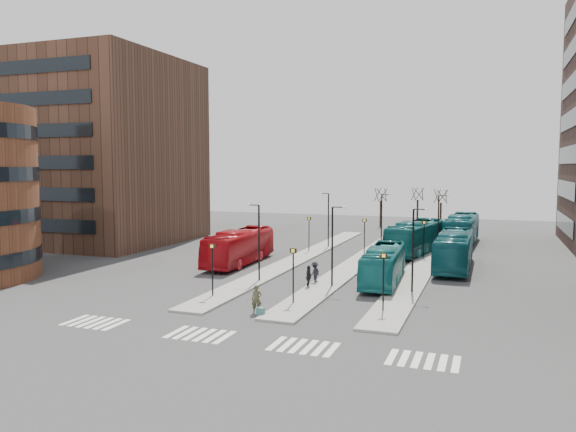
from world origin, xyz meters
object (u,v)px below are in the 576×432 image
(teal_bus_c, at_px, (454,250))
(commuter_b, at_px, (309,277))
(suitcase, at_px, (261,312))
(commuter_a, at_px, (217,264))
(commuter_c, at_px, (315,273))
(teal_bus_b, at_px, (416,237))
(red_bus, at_px, (239,247))
(teal_bus_d, at_px, (462,229))
(traveller, at_px, (257,299))
(teal_bus_a, at_px, (384,265))

(teal_bus_c, distance_m, commuter_b, 15.74)
(suitcase, relative_size, teal_bus_c, 0.04)
(commuter_a, bearing_deg, commuter_c, -178.60)
(teal_bus_b, bearing_deg, teal_bus_c, -50.42)
(suitcase, xyz_separation_m, commuter_c, (0.26, 10.35, 0.60))
(red_bus, distance_m, commuter_c, 11.21)
(suitcase, distance_m, teal_bus_d, 38.84)
(teal_bus_c, bearing_deg, traveller, -117.67)
(red_bus, bearing_deg, teal_bus_a, -17.58)
(teal_bus_b, bearing_deg, commuter_a, -119.92)
(commuter_c, bearing_deg, teal_bus_d, 178.00)
(teal_bus_d, height_order, commuter_c, teal_bus_d)
(commuter_c, bearing_deg, teal_bus_c, 154.16)
(teal_bus_b, relative_size, commuter_a, 6.95)
(commuter_c, bearing_deg, commuter_a, -77.09)
(teal_bus_b, distance_m, commuter_a, 22.55)
(suitcase, bearing_deg, teal_bus_d, 82.65)
(suitcase, height_order, teal_bus_c, teal_bus_c)
(commuter_b, bearing_deg, commuter_c, -0.79)
(teal_bus_c, height_order, teal_bus_d, teal_bus_d)
(teal_bus_d, relative_size, commuter_b, 7.20)
(teal_bus_a, xyz_separation_m, commuter_b, (-4.92, -4.02, -0.58))
(teal_bus_c, height_order, commuter_a, teal_bus_c)
(red_bus, xyz_separation_m, commuter_a, (0.45, -5.41, -0.73))
(teal_bus_a, relative_size, teal_bus_c, 0.87)
(teal_bus_b, bearing_deg, commuter_b, -95.27)
(red_bus, distance_m, commuter_b, 12.45)
(commuter_c, bearing_deg, teal_bus_a, 130.22)
(teal_bus_a, xyz_separation_m, commuter_a, (-13.94, -1.38, -0.57))
(teal_bus_c, xyz_separation_m, commuter_b, (-9.74, -12.34, -0.80))
(commuter_b, bearing_deg, teal_bus_c, -42.51)
(teal_bus_a, xyz_separation_m, commuter_c, (-5.04, -2.10, -0.59))
(teal_bus_d, relative_size, traveller, 7.09)
(teal_bus_a, distance_m, teal_bus_d, 25.50)
(teal_bus_b, relative_size, commuter_b, 7.01)
(traveller, relative_size, commuter_b, 1.02)
(teal_bus_b, relative_size, commuter_c, 7.12)
(commuter_a, bearing_deg, commuter_b, 169.76)
(traveller, relative_size, commuter_c, 1.03)
(teal_bus_a, relative_size, teal_bus_d, 0.82)
(red_bus, relative_size, teal_bus_a, 1.11)
(teal_bus_b, xyz_separation_m, commuter_b, (-5.36, -19.98, -0.85))
(traveller, bearing_deg, suitcase, -72.72)
(commuter_b, bearing_deg, teal_bus_d, -22.37)
(teal_bus_c, xyz_separation_m, commuter_a, (-18.76, -9.70, -0.80))
(red_bus, bearing_deg, teal_bus_d, 45.99)
(teal_bus_b, xyz_separation_m, commuter_a, (-14.38, -17.34, -0.84))
(teal_bus_b, xyz_separation_m, commuter_c, (-5.48, -18.07, -0.86))
(traveller, distance_m, commuter_a, 13.32)
(teal_bus_a, distance_m, commuter_c, 5.49)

